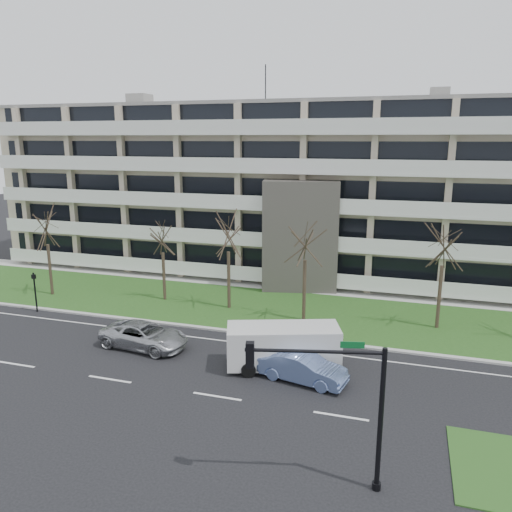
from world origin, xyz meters
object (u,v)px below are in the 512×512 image
(silver_pickup, at_px, (144,335))
(white_van, at_px, (285,343))
(pedestrian_signal, at_px, (35,287))
(traffic_signal, at_px, (335,395))
(blue_sedan, at_px, (303,367))

(silver_pickup, bearing_deg, white_van, -84.62)
(white_van, relative_size, pedestrian_signal, 2.20)
(traffic_signal, relative_size, pedestrian_signal, 1.92)
(white_van, distance_m, traffic_signal, 10.00)
(white_van, xyz_separation_m, traffic_signal, (3.97, -8.90, 2.23))
(silver_pickup, bearing_deg, pedestrian_signal, 78.95)
(silver_pickup, xyz_separation_m, white_van, (8.67, -0.13, 0.66))
(white_van, xyz_separation_m, pedestrian_signal, (-19.28, 3.43, 0.46))
(blue_sedan, relative_size, pedestrian_signal, 1.56)
(traffic_signal, bearing_deg, pedestrian_signal, 138.42)
(silver_pickup, bearing_deg, blue_sedan, -91.82)
(white_van, height_order, traffic_signal, traffic_signal)
(silver_pickup, xyz_separation_m, traffic_signal, (12.64, -9.03, 2.89))
(silver_pickup, distance_m, white_van, 8.69)
(pedestrian_signal, bearing_deg, silver_pickup, 0.17)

